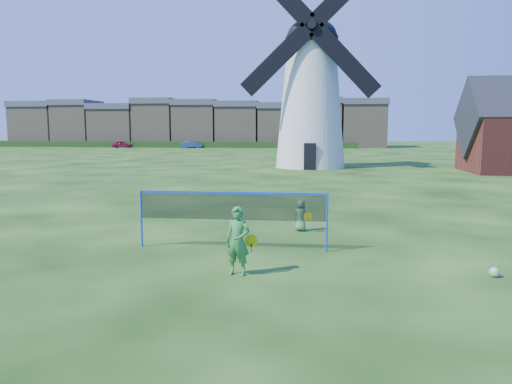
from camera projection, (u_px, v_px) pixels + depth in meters
The scene contains 10 objects.
ground at pixel (246, 250), 12.78m from camera, with size 220.00×220.00×0.00m, color black.
windmill at pixel (311, 94), 39.15m from camera, with size 11.01×5.67×16.45m.
badminton_net at pixel (232, 207), 12.76m from camera, with size 5.05×0.05×1.55m.
player_girl at pixel (238, 241), 10.54m from camera, with size 0.73×0.47×1.53m.
player_boy at pixel (301, 216), 15.13m from camera, with size 0.64×0.47×0.98m.
play_ball at pixel (494, 272), 10.47m from camera, with size 0.22×0.22×0.22m, color green.
terraced_houses at pixel (194, 124), 85.31m from camera, with size 66.20×8.40×8.35m.
hedge at pixel (169, 144), 80.20m from camera, with size 62.00×0.80×1.00m, color #193814.
car_left at pixel (122, 144), 79.13m from camera, with size 1.34×3.33×1.14m, color maroon.
car_right at pixel (192, 144), 78.63m from camera, with size 1.22×3.50×1.15m, color navy.
Camera 1 is at (1.68, -12.36, 3.22)m, focal length 33.81 mm.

